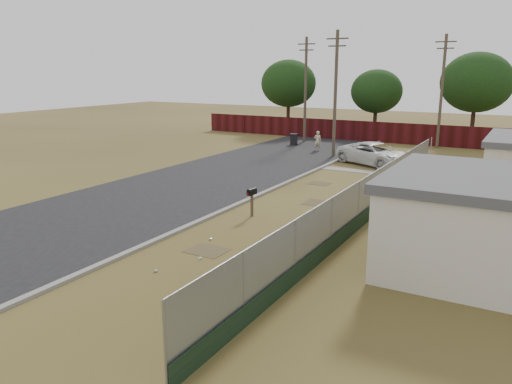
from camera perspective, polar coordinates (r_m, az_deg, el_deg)
The scene contains 12 objects.
ground at distance 21.72m, azimuth 3.68°, elevation -3.03°, with size 120.00×120.00×0.00m, color brown.
street at distance 31.70m, azimuth -1.01°, elevation 2.42°, with size 15.10×60.00×0.12m.
chainlink_fence at distance 21.35m, azimuth 12.49°, elevation -1.41°, with size 0.10×27.06×2.02m.
privacy_fence at distance 46.56m, azimuth 10.48°, elevation 6.96°, with size 30.00×0.12×1.80m, color #440E12.
utility_poles at distance 41.43m, azimuth 11.81°, elevation 11.35°, with size 12.60×8.24×9.00m.
horizon_trees at distance 43.12m, azimuth 18.82°, elevation 10.91°, with size 33.32×31.94×7.78m.
fire_hydrant at distance 14.24m, azimuth -2.40°, elevation -10.62°, with size 0.43×0.43×0.85m.
mailbox at distance 21.73m, azimuth -0.48°, elevation -0.26°, with size 0.26×0.55×1.26m.
pickup_truck at distance 34.58m, azimuth 13.48°, elevation 4.24°, with size 2.50×5.43×1.51m, color silver.
pedestrian at distance 40.07m, azimuth 7.07°, elevation 5.83°, with size 0.57×0.37×1.56m, color beige.
trash_bin at distance 42.85m, azimuth 4.36°, elevation 6.03°, with size 0.81×0.80×0.97m.
scattered_litter at distance 17.88m, azimuth -3.91°, elevation -6.66°, with size 3.21×5.55×0.07m.
Camera 1 is at (8.94, -18.76, 6.29)m, focal length 35.00 mm.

